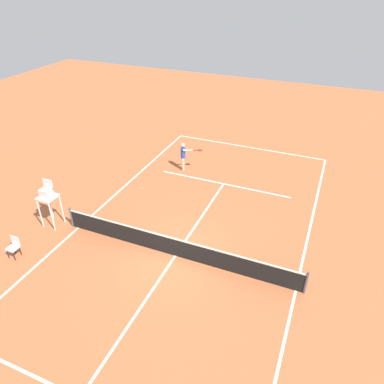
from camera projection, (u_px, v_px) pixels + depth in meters
The scene contains 7 objects.
ground_plane at pixel (175, 256), 15.63m from camera, with size 60.00×60.00×0.00m, color #B76038.
court_lines at pixel (175, 256), 15.62m from camera, with size 10.39×24.13×0.01m.
tennis_net at pixel (175, 247), 15.36m from camera, with size 10.99×0.10×1.07m.
player_serving at pixel (184, 154), 21.65m from camera, with size 1.34×0.61×1.80m.
tennis_ball at pixel (142, 188), 20.33m from camera, with size 0.07×0.07×0.07m, color #CCE033.
umpire_chair at pixel (48, 196), 16.69m from camera, with size 0.80×0.80×2.41m.
courtside_chair_near at pixel (14, 246), 15.35m from camera, with size 0.44×0.46×0.95m.
Camera 1 is at (-5.20, 10.58, 10.65)m, focal length 33.67 mm.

